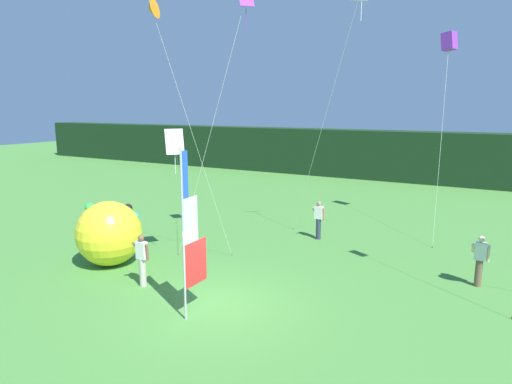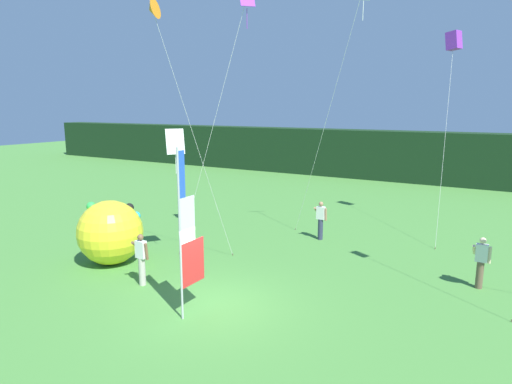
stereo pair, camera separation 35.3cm
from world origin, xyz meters
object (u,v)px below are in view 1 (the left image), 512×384
(kite_white_diamond_2, at_px, (358,0))
(kite_purple_diamond_3, at_px, (240,20))
(kite_orange_delta_1, at_px, (152,11))
(banner_flag, at_px, (190,237))
(person_far_left, at_px, (142,259))
(inflatable_balloon, at_px, (109,233))
(kite_white_diamond_4, at_px, (175,146))
(person_mid_field, at_px, (480,260))
(kite_purple_box_0, at_px, (449,42))
(person_near_banner, at_px, (319,219))

(kite_white_diamond_2, height_order, kite_purple_diamond_3, kite_white_diamond_2)
(kite_purple_diamond_3, bearing_deg, kite_orange_delta_1, -127.00)
(banner_flag, height_order, person_far_left, banner_flag)
(person_far_left, bearing_deg, inflatable_balloon, 159.62)
(person_far_left, bearing_deg, kite_white_diamond_4, 101.47)
(banner_flag, bearing_deg, person_mid_field, 42.37)
(banner_flag, xyz_separation_m, kite_purple_box_0, (4.55, 13.27, 6.34))
(person_far_left, relative_size, kite_purple_box_0, 0.19)
(banner_flag, xyz_separation_m, kite_white_diamond_2, (1.88, 8.12, 7.41))
(banner_flag, distance_m, inflatable_balloon, 5.56)
(banner_flag, xyz_separation_m, kite_purple_diamond_3, (-1.55, 5.21, 6.54))
(kite_orange_delta_1, bearing_deg, kite_white_diamond_2, 45.56)
(person_far_left, xyz_separation_m, kite_white_diamond_2, (4.56, 7.23, 8.76))
(person_near_banner, relative_size, kite_purple_box_0, 0.19)
(inflatable_balloon, relative_size, kite_purple_diamond_3, 0.25)
(person_near_banner, xyz_separation_m, person_far_left, (-3.02, -7.73, 0.01))
(banner_flag, height_order, kite_purple_box_0, kite_purple_box_0)
(kite_purple_box_0, height_order, kite_orange_delta_1, kite_orange_delta_1)
(person_far_left, relative_size, kite_purple_diamond_3, 0.17)
(banner_flag, relative_size, person_far_left, 2.75)
(person_near_banner, relative_size, kite_purple_diamond_3, 0.17)
(banner_flag, bearing_deg, person_near_banner, 87.71)
(person_mid_field, xyz_separation_m, kite_white_diamond_4, (-10.00, -2.91, 3.44))
(inflatable_balloon, distance_m, kite_white_diamond_2, 12.70)
(banner_flag, bearing_deg, kite_white_diamond_4, 133.70)
(kite_purple_diamond_3, xyz_separation_m, kite_white_diamond_4, (-1.63, -1.89, -4.46))
(kite_white_diamond_2, bearing_deg, person_near_banner, 161.98)
(banner_flag, xyz_separation_m, person_far_left, (-2.68, 0.89, -1.35))
(banner_flag, distance_m, kite_orange_delta_1, 7.93)
(person_near_banner, xyz_separation_m, inflatable_balloon, (-5.50, -6.81, 0.29))
(banner_flag, xyz_separation_m, person_mid_field, (6.83, 6.23, -1.36))
(person_near_banner, height_order, inflatable_balloon, inflatable_balloon)
(kite_white_diamond_2, xyz_separation_m, kite_white_diamond_4, (-5.05, -4.80, -5.33))
(inflatable_balloon, relative_size, kite_white_diamond_2, 0.23)
(kite_purple_box_0, bearing_deg, banner_flag, -108.92)
(person_far_left, height_order, kite_orange_delta_1, kite_orange_delta_1)
(inflatable_balloon, relative_size, kite_orange_delta_1, 0.26)
(kite_white_diamond_2, bearing_deg, banner_flag, -103.04)
(person_mid_field, distance_m, kite_white_diamond_2, 10.25)
(inflatable_balloon, bearing_deg, person_mid_field, 20.25)
(kite_white_diamond_2, bearing_deg, kite_white_diamond_4, -136.46)
(inflatable_balloon, distance_m, kite_purple_box_0, 16.74)
(banner_flag, bearing_deg, person_far_left, 161.61)
(kite_purple_box_0, bearing_deg, person_mid_field, -72.06)
(person_mid_field, bearing_deg, kite_purple_diamond_3, -173.06)
(person_near_banner, bearing_deg, person_far_left, -111.37)
(person_far_left, height_order, kite_white_diamond_4, kite_white_diamond_4)
(kite_purple_box_0, xyz_separation_m, kite_purple_diamond_3, (-6.09, -8.06, 0.20))
(person_near_banner, bearing_deg, kite_orange_delta_1, -122.55)
(person_near_banner, xyz_separation_m, kite_purple_diamond_3, (-1.89, -3.41, 7.90))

